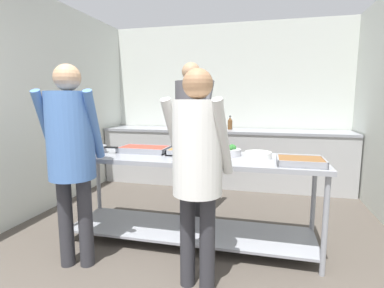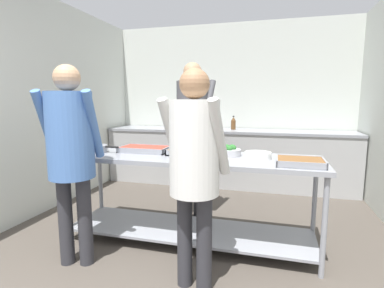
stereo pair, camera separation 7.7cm
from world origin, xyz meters
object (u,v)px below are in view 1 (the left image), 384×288
(guest_serving_right, at_px, (71,146))
(water_bottle, at_px, (230,123))
(broccoli_bowl, at_px, (229,151))
(serving_tray_greens, at_px, (301,162))
(cook_behind_counter, at_px, (191,123))
(plate_stack, at_px, (258,155))
(serving_tray_vegetables, at_px, (191,152))
(serving_tray_roast, at_px, (144,149))
(sauce_pan, at_px, (94,149))
(guest_serving_left, at_px, (197,158))

(guest_serving_right, relative_size, water_bottle, 7.53)
(broccoli_bowl, distance_m, serving_tray_greens, 0.67)
(guest_serving_right, relative_size, cook_behind_counter, 0.92)
(plate_stack, xyz_separation_m, serving_tray_greens, (0.35, -0.19, -0.00))
(serving_tray_vegetables, xyz_separation_m, serving_tray_greens, (0.99, -0.24, -0.00))
(cook_behind_counter, bearing_deg, serving_tray_roast, -120.93)
(serving_tray_roast, xyz_separation_m, cook_behind_counter, (0.35, 0.58, 0.24))
(guest_serving_right, bearing_deg, water_bottle, 71.38)
(plate_stack, bearing_deg, guest_serving_right, -155.05)
(plate_stack, xyz_separation_m, cook_behind_counter, (-0.79, 0.64, 0.23))
(sauce_pan, height_order, serving_tray_vegetables, sauce_pan)
(serving_tray_roast, relative_size, guest_serving_right, 0.30)
(cook_behind_counter, bearing_deg, water_bottle, 79.25)
(serving_tray_roast, xyz_separation_m, broccoli_bowl, (0.86, 0.01, 0.02))
(serving_tray_roast, distance_m, broccoli_bowl, 0.86)
(guest_serving_right, bearing_deg, serving_tray_roast, 66.94)
(sauce_pan, bearing_deg, broccoli_bowl, 7.39)
(serving_tray_greens, distance_m, cook_behind_counter, 1.43)
(cook_behind_counter, relative_size, water_bottle, 8.20)
(serving_tray_roast, relative_size, guest_serving_left, 0.31)
(broccoli_bowl, xyz_separation_m, guest_serving_left, (-0.13, -0.80, 0.08))
(guest_serving_left, bearing_deg, sauce_pan, 152.59)
(serving_tray_vegetables, bearing_deg, sauce_pan, -170.94)
(serving_tray_vegetables, bearing_deg, cook_behind_counter, 104.33)
(sauce_pan, height_order, broccoli_bowl, broccoli_bowl)
(serving_tray_greens, bearing_deg, plate_stack, 151.22)
(broccoli_bowl, height_order, guest_serving_left, guest_serving_left)
(guest_serving_left, xyz_separation_m, guest_serving_right, (-1.05, 0.05, 0.04))
(guest_serving_left, relative_size, guest_serving_right, 0.96)
(serving_tray_roast, xyz_separation_m, serving_tray_vegetables, (0.50, -0.01, -0.00))
(sauce_pan, distance_m, water_bottle, 2.48)
(guest_serving_left, bearing_deg, broccoli_bowl, 81.11)
(sauce_pan, height_order, serving_tray_roast, sauce_pan)
(serving_tray_roast, xyz_separation_m, guest_serving_left, (0.74, -0.79, 0.10))
(serving_tray_roast, relative_size, serving_tray_vegetables, 1.14)
(serving_tray_roast, distance_m, cook_behind_counter, 0.71)
(serving_tray_vegetables, height_order, broccoli_bowl, broccoli_bowl)
(water_bottle, bearing_deg, plate_stack, -76.45)
(cook_behind_counter, bearing_deg, sauce_pan, -137.76)
(cook_behind_counter, bearing_deg, broccoli_bowl, -47.78)
(serving_tray_vegetables, xyz_separation_m, guest_serving_right, (-0.81, -0.73, 0.14))
(guest_serving_left, bearing_deg, serving_tray_greens, 35.81)
(plate_stack, distance_m, serving_tray_greens, 0.40)
(broccoli_bowl, bearing_deg, water_bottle, 96.60)
(sauce_pan, relative_size, broccoli_bowl, 1.68)
(guest_serving_right, height_order, cook_behind_counter, cook_behind_counter)
(guest_serving_left, bearing_deg, plate_stack, 61.31)
(serving_tray_roast, height_order, guest_serving_left, guest_serving_left)
(sauce_pan, height_order, serving_tray_greens, sauce_pan)
(serving_tray_vegetables, distance_m, guest_serving_left, 0.82)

